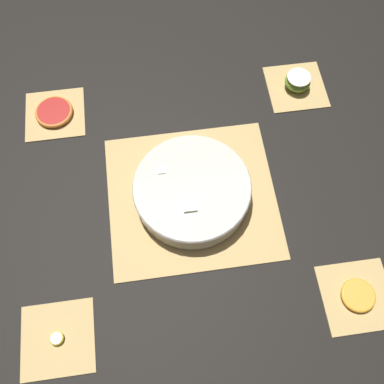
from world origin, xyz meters
The scene contains 11 objects.
ground_plane centered at (0.00, 0.00, 0.00)m, with size 6.00×6.00×0.00m, color black.
bamboo_mat_center centered at (0.00, 0.00, 0.00)m, with size 0.40×0.37×0.01m.
coaster_mat_near_left centered at (-0.33, -0.29, 0.00)m, with size 0.15×0.15×0.01m.
coaster_mat_near_right centered at (0.33, -0.29, 0.00)m, with size 0.15×0.15×0.01m.
coaster_mat_far_left centered at (-0.33, 0.29, 0.00)m, with size 0.15×0.15×0.01m.
coaster_mat_far_right centered at (0.33, 0.29, 0.00)m, with size 0.15×0.15×0.01m.
fruit_salad_bowl centered at (0.00, 0.00, 0.04)m, with size 0.28×0.28×0.07m.
apple_half centered at (0.33, 0.29, 0.03)m, with size 0.07×0.07×0.04m.
orange_slice_whole centered at (0.33, -0.29, 0.01)m, with size 0.08×0.08×0.01m.
banana_coin_single centered at (-0.33, -0.29, 0.01)m, with size 0.03×0.03×0.01m.
grapefruit_slice centered at (-0.33, 0.29, 0.01)m, with size 0.10×0.10×0.01m.
Camera 1 is at (-0.06, -0.44, 0.99)m, focal length 42.00 mm.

